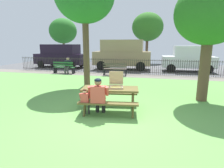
# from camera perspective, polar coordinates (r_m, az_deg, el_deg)

# --- Properties ---
(ground) EXTENTS (28.00, 12.49, 0.02)m
(ground) POSITION_cam_1_polar(r_m,az_deg,el_deg) (7.56, 3.91, -4.62)
(ground) COLOR #619D49
(cobblestone_walkway) EXTENTS (28.00, 1.40, 0.01)m
(cobblestone_walkway) POSITION_cam_1_polar(r_m,az_deg,el_deg) (12.92, 8.23, 2.40)
(cobblestone_walkway) COLOR slate
(street_asphalt) EXTENTS (28.00, 7.56, 0.01)m
(street_asphalt) POSITION_cam_1_polar(r_m,az_deg,el_deg) (17.34, 9.75, 4.83)
(street_asphalt) COLOR #515154
(picnic_table_foreground) EXTENTS (2.00, 1.73, 0.79)m
(picnic_table_foreground) POSITION_cam_1_polar(r_m,az_deg,el_deg) (6.11, -0.59, -2.76)
(picnic_table_foreground) COLOR brown
(picnic_table_foreground) RESTS_ON ground
(pizza_box_open) EXTENTS (0.55, 0.60, 0.51)m
(pizza_box_open) POSITION_cam_1_polar(r_m,az_deg,el_deg) (6.12, 1.25, -0.13)
(pizza_box_open) COLOR tan
(pizza_box_open) RESTS_ON picnic_table_foreground
(pizza_slice_on_table) EXTENTS (0.24, 0.26, 0.02)m
(pizza_slice_on_table) POSITION_cam_1_polar(r_m,az_deg,el_deg) (6.25, -2.85, -0.74)
(pizza_slice_on_table) COLOR #EBDA6A
(pizza_slice_on_table) RESTS_ON picnic_table_foreground
(adult_at_table) EXTENTS (0.63, 0.63, 1.19)m
(adult_at_table) POSITION_cam_1_polar(r_m,az_deg,el_deg) (5.65, -4.07, -3.41)
(adult_at_table) COLOR #282828
(adult_at_table) RESTS_ON ground
(child_at_table) EXTENTS (0.36, 0.35, 0.86)m
(child_at_table) POSITION_cam_1_polar(r_m,az_deg,el_deg) (5.75, -8.04, -4.68)
(child_at_table) COLOR #373737
(child_at_table) RESTS_ON ground
(iron_fence_streetside) EXTENTS (19.48, 0.03, 1.10)m
(iron_fence_streetside) POSITION_cam_1_polar(r_m,az_deg,el_deg) (13.53, 8.61, 5.23)
(iron_fence_streetside) COLOR #2D2823
(iron_fence_streetside) RESTS_ON ground
(park_bench_left) EXTENTS (1.61, 0.51, 0.85)m
(park_bench_left) POSITION_cam_1_polar(r_m,az_deg,el_deg) (14.35, -14.32, 4.81)
(park_bench_left) COLOR #26642E
(park_bench_left) RESTS_ON ground
(park_bench_center) EXTENTS (1.62, 0.57, 0.85)m
(park_bench_center) POSITION_cam_1_polar(r_m,az_deg,el_deg) (12.99, 0.90, 4.45)
(park_bench_center) COLOR brown
(park_bench_center) RESTS_ON ground
(person_on_park_bench) EXTENTS (0.63, 0.62, 1.19)m
(person_on_park_bench) POSITION_cam_1_polar(r_m,az_deg,el_deg) (14.20, -13.25, 5.77)
(person_on_park_bench) COLOR #3E3E3E
(person_on_park_bench) RESTS_ON ground
(tree_midground_right) EXTENTS (2.50, 2.50, 4.35)m
(tree_midground_right) POSITION_cam_1_polar(r_m,az_deg,el_deg) (7.93, 27.58, 18.14)
(tree_midground_right) COLOR brown
(tree_midground_right) RESTS_ON ground
(parked_car_far_left) EXTENTS (4.66, 2.09, 2.08)m
(parked_car_far_left) POSITION_cam_1_polar(r_m,az_deg,el_deg) (18.02, -15.17, 8.39)
(parked_car_far_left) COLOR black
(parked_car_far_left) RESTS_ON ground
(parked_car_left) EXTENTS (4.77, 2.22, 2.46)m
(parked_car_left) POSITION_cam_1_polar(r_m,az_deg,el_deg) (16.04, 3.15, 9.11)
(parked_car_left) COLOR #A0875F
(parked_car_left) RESTS_ON ground
(parked_car_center) EXTENTS (3.96, 1.96, 1.98)m
(parked_car_center) POSITION_cam_1_polar(r_m,az_deg,el_deg) (15.93, 22.08, 7.16)
(parked_car_center) COLOR silver
(parked_car_center) RESTS_ON ground
(far_tree_left) EXTENTS (3.50, 3.50, 5.30)m
(far_tree_left) POSITION_cam_1_polar(r_m,az_deg,el_deg) (25.87, -14.61, 15.26)
(far_tree_left) COLOR brown
(far_tree_left) RESTS_ON ground
(far_tree_midleft) EXTENTS (3.56, 3.56, 5.61)m
(far_tree_midleft) POSITION_cam_1_polar(r_m,az_deg,el_deg) (22.91, 10.72, 16.58)
(far_tree_midleft) COLOR brown
(far_tree_midleft) RESTS_ON ground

